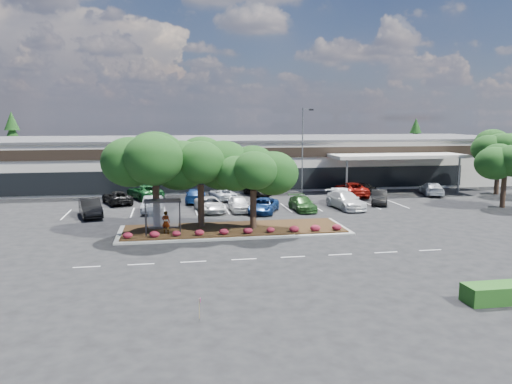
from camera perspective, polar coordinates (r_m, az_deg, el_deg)
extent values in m
plane|color=black|center=(36.18, 1.45, -5.78)|extent=(160.00, 160.00, 0.00)
cube|color=silver|center=(68.98, -4.12, 3.53)|extent=(80.00, 20.00, 6.00)
cube|color=#4A4A4C|center=(68.79, -4.15, 6.10)|extent=(80.40, 20.40, 0.30)
cube|color=black|center=(58.88, -3.14, 4.45)|extent=(80.00, 0.25, 1.20)
cube|color=black|center=(59.19, -3.11, 1.36)|extent=(60.00, 0.18, 2.60)
cube|color=#A70B18|center=(58.41, -9.00, 4.33)|extent=(6.00, 0.12, 1.00)
cube|color=silver|center=(62.20, 15.81, 3.99)|extent=(16.00, 5.00, 0.40)
cylinder|color=slate|center=(57.85, 10.32, 1.57)|extent=(0.24, 0.24, 4.20)
cylinder|color=slate|center=(64.04, 22.16, 1.74)|extent=(0.24, 0.24, 4.20)
cube|color=#979792|center=(39.69, -2.53, -4.39)|extent=(18.00, 6.00, 0.15)
cube|color=#422C17|center=(39.66, -2.53, -4.21)|extent=(17.20, 5.20, 0.12)
cube|color=silver|center=(32.05, -18.79, -8.10)|extent=(1.60, 0.12, 0.01)
cube|color=silver|center=(31.71, -13.01, -8.04)|extent=(1.60, 0.12, 0.01)
cube|color=silver|center=(31.68, -7.17, -7.90)|extent=(1.60, 0.12, 0.01)
cube|color=silver|center=(31.98, -1.38, -7.68)|extent=(1.60, 0.12, 0.01)
cube|color=silver|center=(32.59, 4.24, -7.39)|extent=(1.60, 0.12, 0.01)
cube|color=silver|center=(33.49, 9.60, -7.05)|extent=(1.60, 0.12, 0.01)
cube|color=silver|center=(34.67, 14.62, -6.68)|extent=(1.60, 0.12, 0.01)
cube|color=silver|center=(36.09, 19.28, -6.28)|extent=(1.60, 0.12, 0.01)
cube|color=silver|center=(49.63, -20.87, -2.42)|extent=(0.12, 5.00, 0.01)
cube|color=silver|center=(49.14, -17.44, -2.36)|extent=(0.12, 5.00, 0.01)
cube|color=silver|center=(48.83, -13.94, -2.29)|extent=(0.12, 5.00, 0.01)
cube|color=silver|center=(48.70, -10.42, -2.20)|extent=(0.12, 5.00, 0.01)
cube|color=silver|center=(48.76, -6.89, -2.11)|extent=(0.12, 5.00, 0.01)
cube|color=silver|center=(49.00, -3.39, -2.01)|extent=(0.12, 5.00, 0.01)
cube|color=silver|center=(49.42, 0.07, -1.90)|extent=(0.12, 5.00, 0.01)
cube|color=silver|center=(50.02, 3.46, -1.80)|extent=(0.12, 5.00, 0.01)
cube|color=silver|center=(50.79, 6.76, -1.68)|extent=(0.12, 5.00, 0.01)
cube|color=silver|center=(51.73, 9.94, -1.57)|extent=(0.12, 5.00, 0.01)
cube|color=silver|center=(52.81, 13.01, -1.45)|extent=(0.12, 5.00, 0.01)
cube|color=silver|center=(54.05, 15.94, -1.34)|extent=(0.12, 5.00, 0.01)
cylinder|color=black|center=(38.59, -12.44, -2.78)|extent=(0.08, 0.08, 2.50)
cylinder|color=black|center=(38.55, -8.72, -2.69)|extent=(0.08, 0.08, 2.50)
cylinder|color=black|center=(37.31, -12.52, -3.16)|extent=(0.08, 0.08, 2.50)
cylinder|color=black|center=(37.27, -8.68, -3.07)|extent=(0.08, 0.08, 2.50)
cube|color=black|center=(37.68, -10.64, -1.00)|extent=(2.75, 1.55, 0.10)
cube|color=silver|center=(38.52, -10.59, -2.55)|extent=(2.30, 0.03, 2.00)
cube|color=black|center=(38.32, -10.55, -4.02)|extent=(2.00, 0.35, 0.06)
cone|color=#193D12|center=(83.71, -26.00, 4.94)|extent=(4.40, 4.40, 10.00)
cone|color=#193D12|center=(88.54, 17.71, 5.21)|extent=(3.96, 3.96, 9.00)
imported|color=#594C47|center=(38.14, -10.26, -3.42)|extent=(0.74, 0.62, 1.74)
cube|color=#979792|center=(56.39, 5.25, -0.45)|extent=(0.50, 0.50, 0.40)
cylinder|color=slate|center=(55.84, 5.32, 4.63)|extent=(0.14, 0.14, 9.62)
cube|color=slate|center=(55.89, 5.82, 9.41)|extent=(0.92, 0.30, 0.14)
cube|color=black|center=(56.07, 6.31, 9.33)|extent=(0.48, 0.34, 0.18)
cube|color=#A18954|center=(23.01, -6.50, -13.09)|extent=(0.03, 0.03, 0.93)
cube|color=#EE3E96|center=(22.87, -6.39, -12.17)|extent=(0.02, 0.14, 0.18)
imported|color=black|center=(47.72, -18.39, -1.73)|extent=(2.88, 5.20, 1.62)
imported|color=silver|center=(48.56, -11.78, -1.39)|extent=(2.05, 4.67, 1.49)
imported|color=silver|center=(47.98, -5.28, -1.42)|extent=(3.03, 5.28, 1.39)
imported|color=white|center=(47.86, -1.97, -1.36)|extent=(1.79, 4.36, 1.48)
imported|color=navy|center=(47.25, 0.86, -1.56)|extent=(3.96, 5.38, 1.36)
imported|color=#275621|center=(48.53, 5.32, -1.33)|extent=(2.06, 4.75, 1.36)
imported|color=silver|center=(50.14, 10.21, -0.94)|extent=(2.94, 5.92, 1.65)
imported|color=white|center=(52.75, 9.52, -0.49)|extent=(2.85, 5.11, 1.59)
imported|color=black|center=(53.46, 13.88, -0.56)|extent=(3.21, 4.77, 1.49)
imported|color=black|center=(53.98, -15.59, -0.60)|extent=(3.83, 5.43, 1.37)
imported|color=#185624|center=(56.63, -12.61, 0.02)|extent=(4.67, 6.25, 1.58)
imported|color=navy|center=(53.41, -6.95, -0.41)|extent=(2.47, 5.14, 1.45)
imported|color=silver|center=(54.55, -3.86, -0.25)|extent=(2.99, 5.07, 1.32)
imported|color=black|center=(57.56, 0.14, 0.35)|extent=(3.05, 4.93, 1.56)
imported|color=black|center=(60.33, 11.87, 0.46)|extent=(3.13, 4.38, 1.39)
imported|color=maroon|center=(58.05, 10.82, 0.31)|extent=(2.97, 6.00, 1.64)
imported|color=silver|center=(61.58, 19.43, 0.35)|extent=(3.35, 5.42, 1.47)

